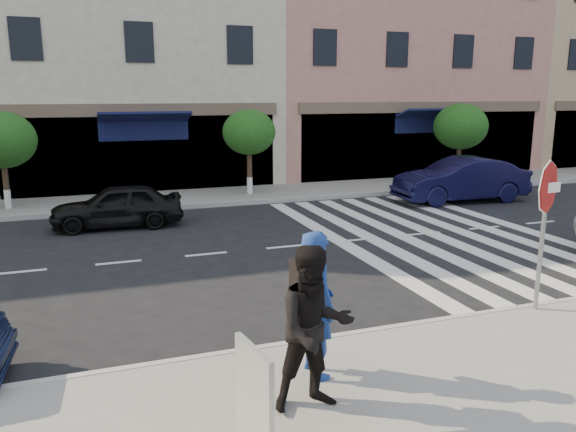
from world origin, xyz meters
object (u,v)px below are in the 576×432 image
(photographer, at_px, (316,304))
(poster_board, at_px, (255,403))
(car_far_mid, at_px, (117,206))
(walker, at_px, (314,329))
(stop_sign, at_px, (547,202))
(car_far_right, at_px, (461,180))

(photographer, bearing_deg, poster_board, 132.37)
(car_far_mid, bearing_deg, walker, 10.90)
(stop_sign, distance_m, car_far_right, 10.72)
(photographer, xyz_separation_m, walker, (-0.32, -0.73, 0.01))
(photographer, bearing_deg, walker, 150.45)
(walker, bearing_deg, photographer, 67.61)
(stop_sign, height_order, walker, stop_sign)
(stop_sign, bearing_deg, car_far_mid, 117.51)
(photographer, height_order, poster_board, photographer)
(car_far_mid, height_order, car_far_right, car_far_right)
(stop_sign, bearing_deg, walker, -168.78)
(car_far_mid, bearing_deg, car_far_right, 92.29)
(walker, relative_size, car_far_right, 0.42)
(poster_board, distance_m, car_far_mid, 11.46)
(poster_board, bearing_deg, walker, 25.58)
(walker, height_order, car_far_mid, walker)
(stop_sign, xyz_separation_m, car_far_mid, (-6.36, 9.27, -1.39))
(car_far_mid, xyz_separation_m, car_far_right, (11.59, 0.00, 0.15))
(stop_sign, xyz_separation_m, car_far_right, (5.24, 9.27, -1.23))
(car_far_right, bearing_deg, stop_sign, -25.64)
(stop_sign, relative_size, car_far_right, 0.55)
(poster_board, distance_m, car_far_right, 15.77)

